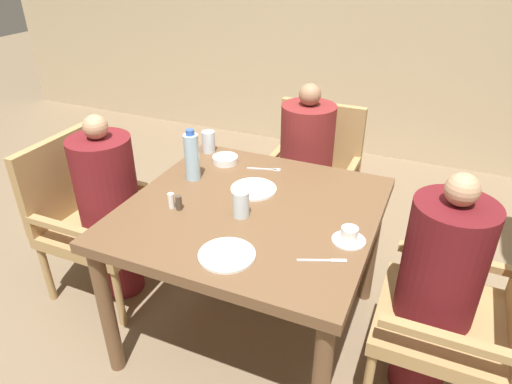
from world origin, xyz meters
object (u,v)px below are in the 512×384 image
Objects in this scene: chair_far_side at (312,172)px; diner_in_far_chair at (306,170)px; water_bottle at (192,156)px; glass_tall_mid at (209,142)px; diner_in_right_chair at (437,289)px; plate_main_right at (254,189)px; diner_in_left_chair at (110,207)px; bowl_small at (225,160)px; chair_right_side at (471,314)px; plate_main_left at (227,255)px; glass_tall_near at (241,204)px; teacup_with_saucer at (349,236)px; chair_left_side at (91,212)px.

diner_in_far_chair reaches higher than chair_far_side.
glass_tall_mid is at bearing 104.97° from water_bottle.
diner_in_right_chair is 0.92m from plate_main_right.
diner_in_left_chair is 0.97× the size of diner_in_far_chair.
chair_far_side is 6.60× the size of bowl_small.
chair_right_side is 7.43× the size of glass_tall_mid.
glass_tall_mid is (-1.30, 0.46, 0.25)m from diner_in_right_chair.
diner_in_right_chair is at bearing 25.54° from plate_main_left.
diner_in_left_chair is 4.08× the size of water_bottle.
bowl_small is 1.13× the size of glass_tall_near.
diner_in_far_chair is 1.04m from teacup_with_saucer.
diner_in_left_chair is 8.91× the size of glass_tall_near.
water_bottle is (-0.38, -0.83, 0.39)m from chair_far_side.
chair_right_side is at bearing -44.65° from chair_far_side.
diner_in_left_chair is 1.81m from chair_right_side.
chair_left_side is 1.00× the size of chair_right_side.
water_bottle reaches higher than teacup_with_saucer.
diner_in_right_chair is 0.43m from teacup_with_saucer.
water_bottle is at bearing -75.03° from glass_tall_mid.
diner_in_right_chair reaches higher than glass_tall_near.
diner_in_left_chair is at bearing 0.00° from chair_left_side.
plate_main_left is at bearing -145.01° from teacup_with_saucer.
plate_main_left is at bearing -77.39° from plate_main_right.
water_bottle is at bearing -114.72° from chair_far_side.
glass_tall_mid is (-0.46, 0.54, 0.00)m from glass_tall_near.
diner_in_far_chair is at bearing 39.99° from chair_left_side.
diner_in_left_chair reaches higher than glass_tall_near.
diner_in_far_chair is at bearing 89.29° from glass_tall_near.
chair_far_side reaches higher than bowl_small.
chair_far_side reaches higher than plate_main_left.
chair_far_side reaches higher than glass_tall_near.
teacup_with_saucer is at bearing -0.22° from glass_tall_near.
chair_left_side is 0.82× the size of diner_in_right_chair.
chair_left_side is at bearing 175.09° from glass_tall_near.
chair_far_side is 3.41× the size of water_bottle.
water_bottle is at bearing -178.35° from plate_main_right.
diner_in_left_chair is 0.64m from glass_tall_mid.
bowl_small is 0.54m from glass_tall_near.
chair_right_side is 7.43× the size of glass_tall_near.
chair_left_side reaches higher than glass_tall_near.
chair_far_side is 1.38m from chair_right_side.
water_bottle is (-0.07, -0.23, 0.10)m from bowl_small.
diner_in_right_chair is (-0.15, 0.00, 0.08)m from chair_right_side.
diner_in_left_chair is at bearing 180.00° from diner_in_right_chair.
chair_far_side is at bearing 86.27° from plate_main_right.
water_bottle reaches higher than plate_main_right.
chair_right_side is at bearing -15.77° from bowl_small.
teacup_with_saucer is 0.48m from glass_tall_near.
glass_tall_near is (0.37, -0.22, -0.06)m from water_bottle.
glass_tall_near is 1.00× the size of glass_tall_mid.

